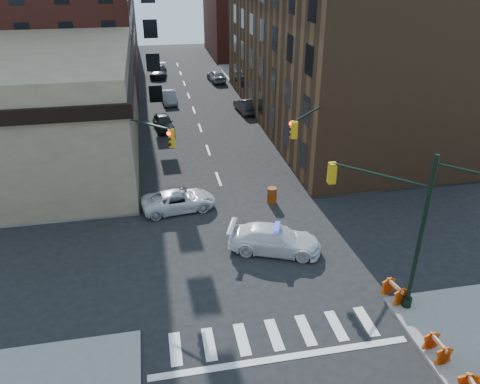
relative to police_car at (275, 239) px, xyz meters
name	(u,v)px	position (x,y,z in m)	size (l,w,h in m)	color
ground	(244,252)	(-1.73, 0.23, -0.78)	(140.00, 140.00, 0.00)	black
sidewalk_ne	(369,88)	(21.27, 32.98, -0.70)	(34.00, 54.50, 0.15)	gray
commercial_row_ne	(328,50)	(11.27, 22.73, 6.22)	(14.00, 34.00, 14.00)	#503420
filler_nw	(70,5)	(-17.73, 62.23, 7.22)	(20.00, 18.00, 16.00)	brown
filler_ne	(257,17)	(12.27, 58.23, 5.22)	(16.00, 16.00, 12.00)	#5B241D
signal_pole_se	(398,221)	(4.31, -5.29, 3.84)	(5.40, 5.27, 8.00)	black
signal_pole_nw	(135,156)	(-7.58, 5.57, 3.56)	(3.58, 3.67, 8.00)	black
signal_pole_ne	(315,142)	(4.10, 5.58, 3.56)	(3.67, 3.58, 8.00)	black
tree_ne_near	(265,80)	(5.77, 26.23, 2.71)	(3.00, 3.00, 4.85)	black
tree_ne_far	(249,64)	(5.77, 34.23, 2.71)	(3.00, 3.00, 4.85)	black
police_car	(275,239)	(0.00, 0.00, 0.00)	(2.18, 5.35, 1.55)	white
pickup	(179,200)	(-5.07, 6.03, -0.09)	(2.27, 4.92, 1.37)	silver
parked_car_wnear	(164,122)	(-5.28, 22.47, -0.06)	(1.70, 4.22, 1.44)	black
parked_car_wfar	(169,97)	(-4.23, 31.42, -0.07)	(1.49, 4.29, 1.41)	gray
parked_car_wdeep	(158,71)	(-4.91, 44.70, 0.00)	(2.17, 5.33, 1.55)	black
parked_car_enear	(246,106)	(3.77, 26.36, -0.04)	(1.56, 4.46, 1.47)	black
parked_car_efar	(216,76)	(2.66, 40.52, 0.02)	(1.88, 4.66, 1.59)	#92949A
pedestrian_a	(130,182)	(-8.30, 8.76, 0.30)	(0.67, 0.44, 1.85)	black
pedestrian_b	(52,187)	(-13.62, 9.19, 0.16)	(0.76, 0.59, 1.57)	black
pedestrian_c	(36,186)	(-14.73, 9.36, 0.28)	(1.06, 0.44, 1.81)	#1D232B
barrel_road	(272,196)	(1.33, 5.70, -0.20)	(0.64, 0.64, 1.15)	red
barrel_bank	(175,200)	(-5.31, 6.52, -0.32)	(0.51, 0.51, 0.91)	#EB3D0B
barricade_se_a	(394,292)	(4.67, -5.47, -0.17)	(1.22, 0.61, 0.91)	#DB440A
barricade_se_b	(437,349)	(4.67, -9.27, -0.18)	(1.18, 0.59, 0.89)	#E75C0A
barricade_nw_a	(123,193)	(-8.81, 7.95, -0.12)	(1.35, 0.67, 1.01)	#CB4709
barricade_nw_b	(73,205)	(-12.07, 7.03, -0.22)	(1.09, 0.54, 0.81)	red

